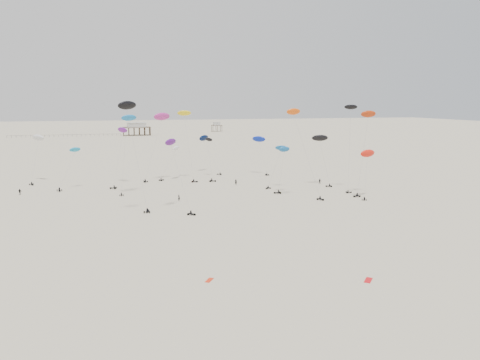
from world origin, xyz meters
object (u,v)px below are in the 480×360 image
object	(u,v)px
rig_4	(177,162)
rig_9	(366,133)
pavilion_main	(137,130)
rig_0	(301,136)
pavilion_small	(217,127)
spectator_0	(179,201)

from	to	relation	value
rig_4	rig_9	distance (m)	53.83
pavilion_main	rig_0	size ratio (longest dim) A/B	0.86
pavilion_main	rig_4	xyz separation A→B (m)	(-4.95, -259.11, 7.32)
rig_0	rig_9	xyz separation A→B (m)	(19.11, -0.34, 0.62)
pavilion_small	spectator_0	size ratio (longest dim) A/B	4.70
rig_4	spectator_0	distance (m)	15.19
rig_0	rig_4	size ratio (longest dim) A/B	1.35
pavilion_main	spectator_0	distance (m)	249.45
rig_0	rig_9	bearing A→B (deg)	157.07
pavilion_main	rig_4	size ratio (longest dim) A/B	1.16
pavilion_small	rig_0	size ratio (longest dim) A/B	0.37
pavilion_main	rig_0	distance (m)	255.81
pavilion_main	rig_9	distance (m)	259.06
rig_9	pavilion_small	bearing A→B (deg)	-17.11
rig_0	pavilion_main	bearing A→B (deg)	-105.33
rig_4	spectator_0	world-z (taller)	rig_4
pavilion_small	spectator_0	xyz separation A→B (m)	(-73.22, -279.40, -3.49)
pavilion_main	pavilion_small	distance (m)	76.16
pavilion_main	rig_9	bearing A→B (deg)	-79.23
rig_9	spectator_0	bearing A→B (deg)	71.96
rig_0	rig_9	size ratio (longest dim) A/B	1.03
pavilion_main	spectator_0	world-z (taller)	pavilion_main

